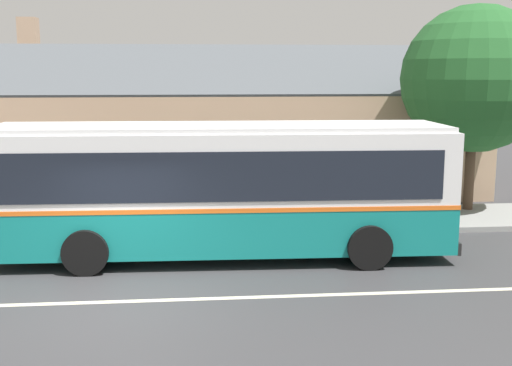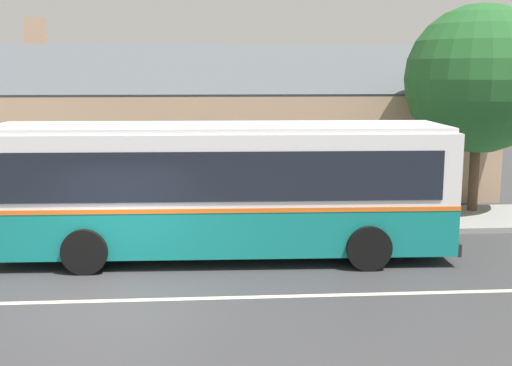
{
  "view_description": "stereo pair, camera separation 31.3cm",
  "coord_description": "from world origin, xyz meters",
  "px_view_note": "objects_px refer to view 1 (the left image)",
  "views": [
    {
      "loc": [
        1.58,
        -11.81,
        4.32
      ],
      "look_at": [
        2.97,
        3.05,
        1.72
      ],
      "focal_mm": 45.0,
      "sensor_mm": 36.0,
      "label": 1
    },
    {
      "loc": [
        1.89,
        -11.84,
        4.32
      ],
      "look_at": [
        2.97,
        3.05,
        1.72
      ],
      "focal_mm": 45.0,
      "sensor_mm": 36.0,
      "label": 2
    }
  ],
  "objects_px": {
    "bench_down_street": "(104,209)",
    "bus_stop_sign": "(440,171)",
    "street_tree_primary": "(475,79)",
    "transit_bus": "(221,186)"
  },
  "relations": [
    {
      "from": "transit_bus",
      "to": "street_tree_primary",
      "type": "bearing_deg",
      "value": 26.62
    },
    {
      "from": "bench_down_street",
      "to": "street_tree_primary",
      "type": "relative_size",
      "value": 0.29
    },
    {
      "from": "transit_bus",
      "to": "bench_down_street",
      "type": "relative_size",
      "value": 5.82
    },
    {
      "from": "bench_down_street",
      "to": "bus_stop_sign",
      "type": "distance_m",
      "value": 9.3
    },
    {
      "from": "transit_bus",
      "to": "bench_down_street",
      "type": "height_order",
      "value": "transit_bus"
    },
    {
      "from": "street_tree_primary",
      "to": "bench_down_street",
      "type": "bearing_deg",
      "value": -174.74
    },
    {
      "from": "street_tree_primary",
      "to": "bus_stop_sign",
      "type": "xyz_separation_m",
      "value": [
        -1.64,
        -1.78,
        -2.45
      ]
    },
    {
      "from": "bench_down_street",
      "to": "bus_stop_sign",
      "type": "relative_size",
      "value": 0.77
    },
    {
      "from": "transit_bus",
      "to": "bench_down_street",
      "type": "xyz_separation_m",
      "value": [
        -3.11,
        2.88,
        -1.1
      ]
    },
    {
      "from": "bench_down_street",
      "to": "transit_bus",
      "type": "bearing_deg",
      "value": -42.75
    }
  ]
}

